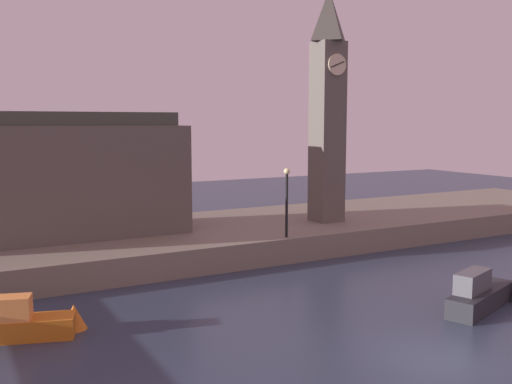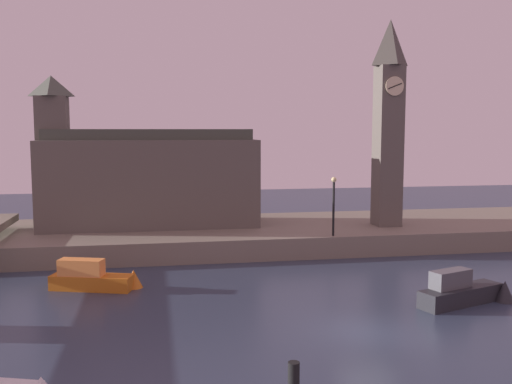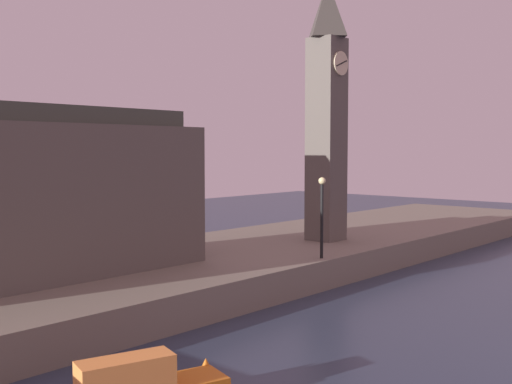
# 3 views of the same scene
# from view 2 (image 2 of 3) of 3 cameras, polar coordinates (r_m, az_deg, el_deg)

# --- Properties ---
(ground_plane) EXTENTS (120.00, 120.00, 0.00)m
(ground_plane) POSITION_cam_2_polar(r_m,az_deg,el_deg) (26.20, 11.13, -13.50)
(ground_plane) COLOR #2D384C
(far_embankment) EXTENTS (70.00, 12.00, 1.50)m
(far_embankment) POSITION_cam_2_polar(r_m,az_deg,el_deg) (44.63, 1.82, -4.17)
(far_embankment) COLOR slate
(far_embankment) RESTS_ON ground
(clock_tower) EXTENTS (2.02, 2.08, 15.39)m
(clock_tower) POSITION_cam_2_polar(r_m,az_deg,el_deg) (44.62, 12.99, 6.93)
(clock_tower) COLOR #5B544C
(clock_tower) RESTS_ON far_embankment
(parliament_hall) EXTENTS (16.13, 5.31, 11.17)m
(parliament_hall) POSITION_cam_2_polar(r_m,az_deg,el_deg) (44.24, -11.17, 1.41)
(parliament_hall) COLOR #5B544C
(parliament_hall) RESTS_ON far_embankment
(streetlamp) EXTENTS (0.36, 0.36, 4.07)m
(streetlamp) POSITION_cam_2_polar(r_m,az_deg,el_deg) (39.75, 7.70, -0.73)
(streetlamp) COLOR black
(streetlamp) RESTS_ON far_embankment
(boat_barge_dark) EXTENTS (5.64, 2.77, 1.91)m
(boat_barge_dark) POSITION_cam_2_polar(r_m,az_deg,el_deg) (31.34, 20.12, -9.26)
(boat_barge_dark) COLOR #232328
(boat_barge_dark) RESTS_ON ground
(boat_patrol_orange) EXTENTS (5.29, 2.54, 1.84)m
(boat_patrol_orange) POSITION_cam_2_polar(r_m,az_deg,el_deg) (33.24, -15.48, -8.23)
(boat_patrol_orange) COLOR orange
(boat_patrol_orange) RESTS_ON ground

